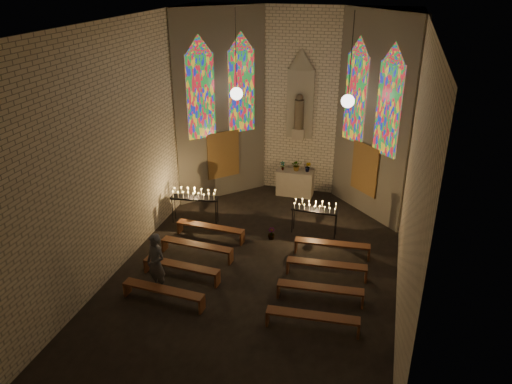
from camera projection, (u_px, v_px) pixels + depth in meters
The scene contains 18 objects.
floor at pixel (258, 269), 14.85m from camera, with size 12.00×12.00×0.00m, color black.
room at pixel (286, 117), 16.24m from camera, with size 8.22×12.43×7.00m.
altar at pixel (295, 183), 19.41m from camera, with size 1.40×0.60×1.00m, color #ACA18D.
flower_vase_left at pixel (283, 166), 19.20m from camera, with size 0.19×0.13×0.36m, color #4C723F.
flower_vase_center at pixel (297, 165), 19.15m from camera, with size 0.39×0.33×0.43m, color #4C723F.
flower_vase_right at pixel (308, 167), 19.04m from camera, with size 0.23×0.18×0.41m, color #4C723F.
aisle_flower_pot at pixel (271, 234), 16.38m from camera, with size 0.23×0.23×0.41m, color #4C723F.
votive_stand_left at pixel (194, 196), 17.10m from camera, with size 1.67×0.61×1.20m.
votive_stand_right at pixel (315, 208), 16.38m from camera, with size 1.54×0.41×1.12m.
pew_left_0 at pixel (210, 228), 16.39m from camera, with size 2.32×0.48×0.44m.
pew_right_0 at pixel (332, 245), 15.41m from camera, with size 2.32×0.48×0.44m.
pew_left_1 at pixel (197, 246), 15.34m from camera, with size 2.32×0.48×0.44m.
pew_right_1 at pixel (327, 266), 14.36m from camera, with size 2.32×0.48×0.44m.
pew_left_2 at pixel (181, 267), 14.29m from camera, with size 2.32×0.48×0.44m.
pew_right_2 at pixel (320, 289), 13.31m from camera, with size 2.32×0.48×0.44m.
pew_left_3 at pixel (163, 291), 13.24m from camera, with size 2.32×0.48×0.44m.
pew_right_3 at pixel (313, 317), 12.26m from camera, with size 2.32×0.48×0.44m.
visitor at pixel (156, 263), 13.54m from camera, with size 0.63×0.42×1.74m, color #4F515A.
Camera 1 is at (3.30, -12.08, 8.30)m, focal length 35.00 mm.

